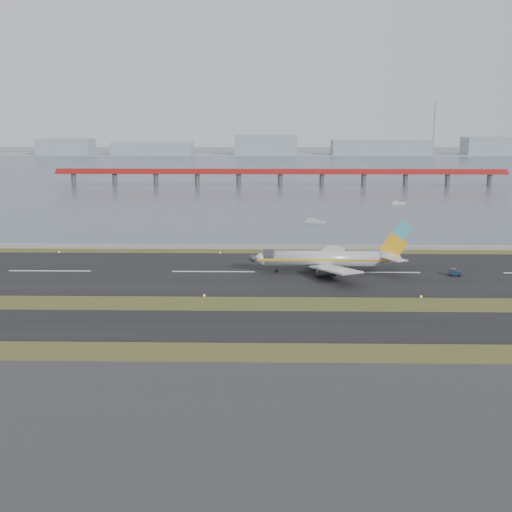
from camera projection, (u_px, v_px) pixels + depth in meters
name	position (u px, v px, depth m)	size (l,w,h in m)	color
ground	(201.00, 307.00, 126.13)	(1000.00, 1000.00, 0.00)	#364117
apron_strip	(150.00, 443.00, 72.28)	(1000.00, 50.00, 0.10)	#313134
taxiway_strip	(193.00, 325.00, 114.37)	(1000.00, 18.00, 0.10)	black
runway_strip	(213.00, 272.00, 155.49)	(1000.00, 45.00, 0.10)	black
seawall	(222.00, 247.00, 184.76)	(1000.00, 2.50, 1.00)	gray
bay_water	(254.00, 163.00, 576.44)	(1400.00, 800.00, 1.30)	#4A576A
red_pier	(280.00, 173.00, 369.00)	(260.00, 5.00, 10.20)	#AB1E1D
far_shoreline	(269.00, 149.00, 731.57)	(1400.00, 80.00, 60.50)	#8C9AA6
airliner	(329.00, 259.00, 154.02)	(38.52, 32.89, 12.80)	silver
pushback_tug	(455.00, 272.00, 151.24)	(3.08, 2.16, 1.80)	#15263B
workboat_near	(314.00, 222.00, 231.07)	(7.65, 5.08, 1.78)	#BBBCC0
workboat_far	(397.00, 203.00, 285.17)	(7.00, 3.36, 1.63)	#BBBCC0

